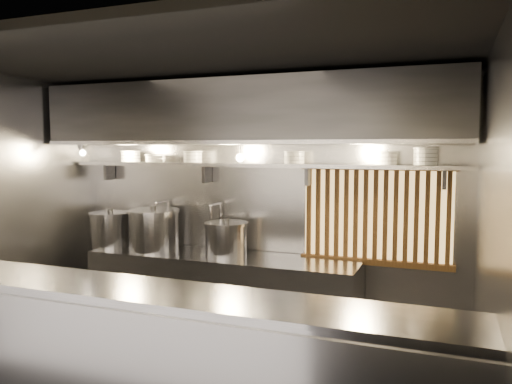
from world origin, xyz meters
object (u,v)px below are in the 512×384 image
Objects in this scene: heat_lamp at (82,148)px; pendant_bulb at (240,158)px; stock_pot_left at (111,229)px; stock_pot_mid at (154,230)px; stock_pot_right at (226,238)px.

heat_lamp reaches higher than pendant_bulb.
pendant_bulb is 1.86m from stock_pot_left.
stock_pot_mid is (0.61, -0.02, 0.03)m from stock_pot_left.
pendant_bulb is 0.30× the size of stock_pot_right.
stock_pot_left is 0.87× the size of stock_pot_mid.
stock_pot_right is (1.64, 0.31, -0.98)m from heat_lamp.
heat_lamp is 1.87× the size of pendant_bulb.
stock_pot_right is at bearing -166.15° from pendant_bulb.
heat_lamp is 1.23m from stock_pot_mid.
stock_pot_mid is (-1.04, -0.09, -0.83)m from pendant_bulb.
stock_pot_left is at bearing -177.73° from pendant_bulb.
stock_pot_mid is 1.23× the size of stock_pot_right.
pendant_bulb is 0.24× the size of stock_pot_mid.
heat_lamp is 1.94m from stock_pot_right.
pendant_bulb is at bearing 2.27° from stock_pot_left.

